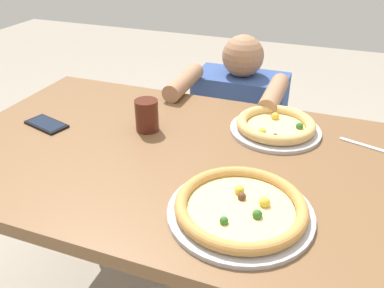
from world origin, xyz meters
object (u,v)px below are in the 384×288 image
Objects in this scene: fork at (376,149)px; diner_seated at (237,144)px; drink_cup_colored at (147,115)px; cell_phone at (47,124)px; pizza_near at (241,208)px; pizza_far at (276,126)px.

fork is 0.21× the size of diner_seated.
drink_cup_colored reaches higher than cell_phone.
fork is at bearing 11.90° from cell_phone.
drink_cup_colored is at bearing 141.75° from pizza_near.
pizza_near reaches higher than cell_phone.
diner_seated is at bearing 53.51° from cell_phone.
diner_seated reaches higher than drink_cup_colored.
fork is 1.21× the size of cell_phone.
diner_seated is (-0.23, 0.45, -0.36)m from pizza_far.
pizza_far is at bearing -62.90° from diner_seated.
diner_seated is (0.50, 0.68, -0.34)m from cell_phone.
pizza_near is 0.51m from drink_cup_colored.
pizza_near is 0.54m from fork.
pizza_far reaches higher than pizza_near.
cell_phone reaches higher than fork.
drink_cup_colored reaches higher than pizza_far.
cell_phone is at bearing 163.20° from pizza_near.
fork is at bearing -40.29° from diner_seated.
diner_seated is at bearing 74.02° from drink_cup_colored.
pizza_far is 0.42m from drink_cup_colored.
cell_phone is (-0.73, -0.23, -0.02)m from pizza_far.
cell_phone is (-0.73, 0.22, -0.02)m from pizza_near.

